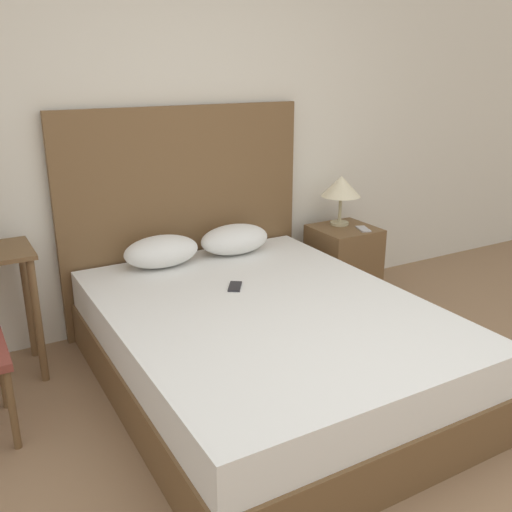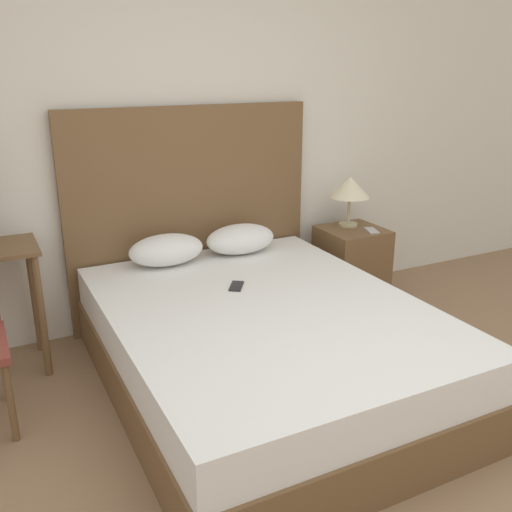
# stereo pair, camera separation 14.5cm
# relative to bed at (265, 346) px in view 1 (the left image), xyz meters

# --- Properties ---
(ground_plane) EXTENTS (16.00, 16.00, 0.00)m
(ground_plane) POSITION_rel_bed_xyz_m (0.07, -1.07, -0.25)
(ground_plane) COLOR #8C6B4C
(wall_back) EXTENTS (10.00, 0.06, 2.70)m
(wall_back) POSITION_rel_bed_xyz_m (0.07, 1.17, 1.10)
(wall_back) COLOR silver
(wall_back) RESTS_ON ground_plane
(bed) EXTENTS (1.64, 2.14, 0.50)m
(bed) POSITION_rel_bed_xyz_m (0.00, 0.00, 0.00)
(bed) COLOR brown
(bed) RESTS_ON ground_plane
(headboard) EXTENTS (1.73, 0.05, 1.48)m
(headboard) POSITION_rel_bed_xyz_m (0.00, 1.09, 0.49)
(headboard) COLOR brown
(headboard) RESTS_ON ground_plane
(pillow_left) EXTENTS (0.49, 0.30, 0.20)m
(pillow_left) POSITION_rel_bed_xyz_m (-0.26, 0.87, 0.35)
(pillow_left) COLOR white
(pillow_left) RESTS_ON bed
(pillow_right) EXTENTS (0.49, 0.30, 0.20)m
(pillow_right) POSITION_rel_bed_xyz_m (0.26, 0.87, 0.35)
(pillow_right) COLOR white
(pillow_right) RESTS_ON bed
(phone_on_bed) EXTENTS (0.14, 0.16, 0.01)m
(phone_on_bed) POSITION_rel_bed_xyz_m (-0.03, 0.31, 0.26)
(phone_on_bed) COLOR #232328
(phone_on_bed) RESTS_ON bed
(nightstand) EXTENTS (0.44, 0.44, 0.57)m
(nightstand) POSITION_rel_bed_xyz_m (1.16, 0.80, 0.04)
(nightstand) COLOR brown
(nightstand) RESTS_ON ground_plane
(table_lamp) EXTENTS (0.30, 0.30, 0.38)m
(table_lamp) POSITION_rel_bed_xyz_m (1.18, 0.88, 0.62)
(table_lamp) COLOR tan
(table_lamp) RESTS_ON nightstand
(phone_on_nightstand) EXTENTS (0.11, 0.16, 0.01)m
(phone_on_nightstand) POSITION_rel_bed_xyz_m (1.24, 0.69, 0.33)
(phone_on_nightstand) COLOR #B7B7BC
(phone_on_nightstand) RESTS_ON nightstand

